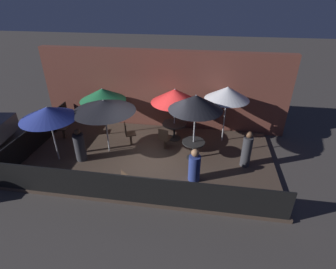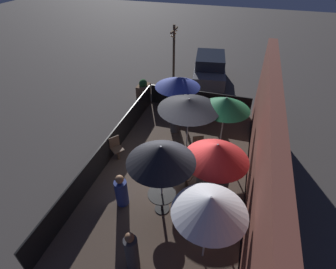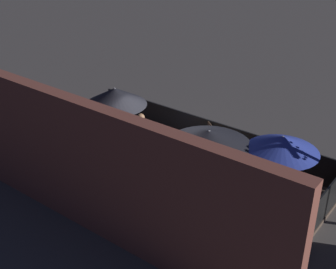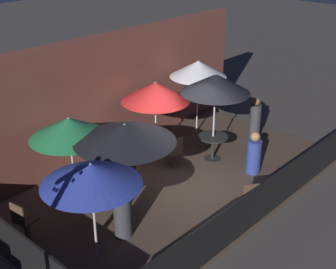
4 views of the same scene
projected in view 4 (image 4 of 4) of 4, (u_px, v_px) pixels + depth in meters
ground_plane at (177, 186)px, 12.07m from camera, size 60.00×60.00×0.00m
patio_deck at (177, 184)px, 12.05m from camera, size 9.15×5.03×0.12m
building_wall at (104, 98)px, 13.02m from camera, size 10.75×0.36×3.50m
fence_front at (261, 202)px, 10.31m from camera, size 8.95×0.05×0.95m
fence_side_left at (18, 251)px, 8.79m from camera, size 0.05×4.83×0.95m
patio_umbrella_0 at (216, 84)px, 12.25m from camera, size 1.86×1.86×2.49m
patio_umbrella_1 at (155, 92)px, 12.62m from camera, size 1.89×1.89×2.18m
patio_umbrella_2 at (91, 174)px, 8.57m from camera, size 1.91×1.91×2.11m
patio_umbrella_3 at (125, 133)px, 10.20m from camera, size 2.28×2.28×2.11m
patio_umbrella_4 at (69, 128)px, 10.64m from camera, size 1.86×1.86×2.07m
patio_umbrella_5 at (198, 69)px, 13.96m from camera, size 1.72×1.72×2.33m
dining_table_0 at (213, 141)px, 12.95m from camera, size 0.83×0.83×0.71m
dining_table_1 at (156, 137)px, 13.18m from camera, size 0.99×0.99×0.71m
patio_chair_0 at (249, 198)px, 10.38m from camera, size 0.56×0.56×0.93m
patio_chair_1 at (130, 169)px, 11.56m from camera, size 0.53×0.53×0.94m
patio_chair_2 at (174, 151)px, 12.47m from camera, size 0.49×0.49×0.93m
patio_chair_3 at (23, 220)px, 9.65m from camera, size 0.45×0.45×0.92m
patron_0 at (123, 212)px, 9.78m from camera, size 0.54×0.54×1.27m
patron_1 at (254, 155)px, 12.28m from camera, size 0.53×0.53×1.17m
patron_2 at (255, 121)px, 14.08m from camera, size 0.43×0.43×1.36m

